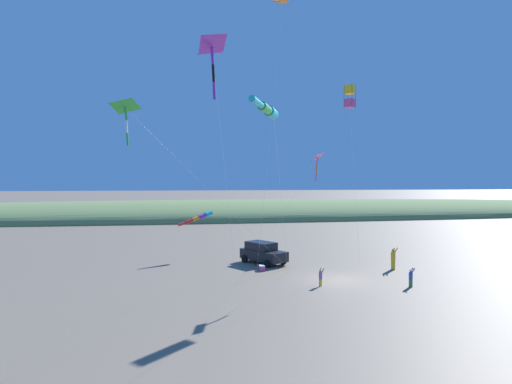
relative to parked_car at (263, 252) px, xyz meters
name	(u,v)px	position (x,y,z in m)	size (l,w,h in m)	color
ground_plane	(337,280)	(6.80, 4.24, -0.95)	(600.00, 600.00, 0.00)	#756654
dune_ridge_grassy	(240,217)	(-48.20, 4.24, -0.95)	(28.00, 240.00, 6.83)	#6B844C
parked_car	(263,252)	(0.00, 0.00, 0.00)	(4.62, 3.87, 1.85)	black
cooler_box	(262,268)	(2.87, -0.63, -0.74)	(0.62, 0.42, 0.42)	#EF4C93
person_adult_flyer	(393,257)	(4.29, 9.96, 0.05)	(0.62, 0.52, 1.85)	gold
person_child_green_jacket	(411,277)	(9.68, 8.40, -0.24)	(0.32, 0.40, 1.30)	#3D7F51
person_child_grey_jacket	(321,277)	(8.46, 2.44, -0.29)	(0.42, 0.44, 1.22)	gold
kite_delta_white_trailing	(211,45)	(13.55, -5.28, 13.32)	(14.21, 3.80, 14.84)	purple
kite_delta_striped_overhead	(125,107)	(10.07, -10.11, 10.57)	(8.41, 12.73, 12.01)	green
kite_windsock_blue_topmost	(268,111)	(19.78, -3.44, 8.93)	(20.58, 6.22, 10.34)	#1EB7C6
kite_windsock_purple_drifting	(200,217)	(-3.80, -5.31, 2.85)	(3.10, 10.08, 4.37)	#1EB7C6
kite_delta_small_distant	(317,157)	(6.68, 2.72, 7.94)	(7.74, 4.19, 9.26)	#EF4C93
kite_box_black_fish_shape	(350,97)	(4.59, 6.05, 12.82)	(3.72, 2.81, 14.65)	yellow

